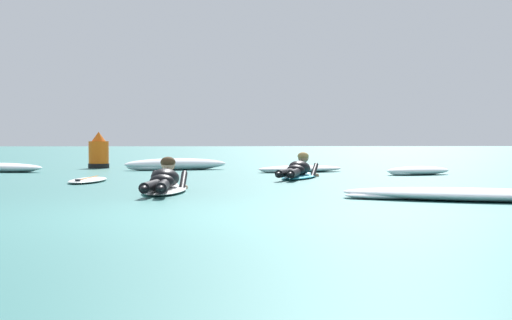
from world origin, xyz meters
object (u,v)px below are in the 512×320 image
(surfer_near, at_px, (164,183))
(channel_marker_buoy, at_px, (99,154))
(surfer_far, at_px, (298,171))
(drifting_surfboard, at_px, (88,180))

(surfer_near, xyz_separation_m, channel_marker_buoy, (-2.28, 9.57, 0.22))
(surfer_far, xyz_separation_m, drifting_surfboard, (-3.76, -1.06, -0.11))
(surfer_far, xyz_separation_m, channel_marker_buoy, (-4.53, 5.60, 0.22))
(drifting_surfboard, height_order, channel_marker_buoy, channel_marker_buoy)
(surfer_near, height_order, drifting_surfboard, surfer_near)
(surfer_near, bearing_deg, drifting_surfboard, 117.42)
(surfer_near, relative_size, drifting_surfboard, 1.39)
(drifting_surfboard, distance_m, channel_marker_buoy, 6.71)
(surfer_near, relative_size, surfer_far, 1.05)
(surfer_far, height_order, drifting_surfboard, surfer_far)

